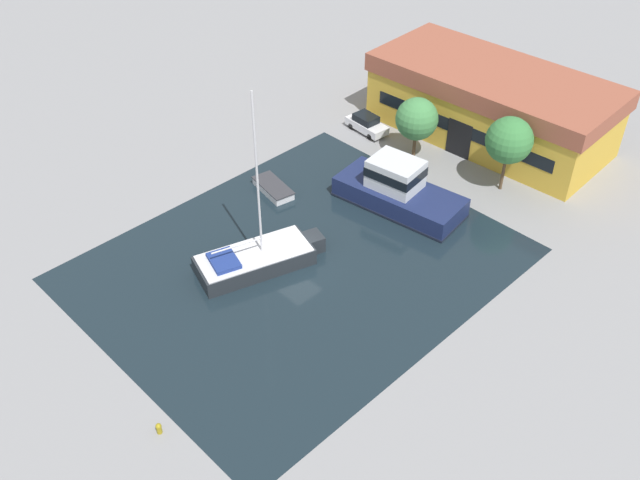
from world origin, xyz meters
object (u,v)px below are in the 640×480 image
(sailboat_moored, at_px, (257,258))
(motor_cruiser, at_px, (398,190))
(parked_car, at_px, (367,124))
(quay_tree_by_water, at_px, (417,119))
(warehouse_building, at_px, (491,104))
(small_dinghy, at_px, (273,188))
(quay_tree_near_building, at_px, (509,140))

(sailboat_moored, bearing_deg, motor_cruiser, 98.23)
(parked_car, bearing_deg, sailboat_moored, 25.42)
(sailboat_moored, bearing_deg, quay_tree_by_water, 112.40)
(warehouse_building, bearing_deg, quay_tree_by_water, -109.80)
(small_dinghy, bearing_deg, quay_tree_near_building, -32.50)
(quay_tree_by_water, distance_m, motor_cruiser, 7.92)
(quay_tree_near_building, bearing_deg, sailboat_moored, -107.66)
(quay_tree_by_water, relative_size, motor_cruiser, 0.51)
(quay_tree_by_water, bearing_deg, motor_cruiser, -60.29)
(parked_car, distance_m, sailboat_moored, 21.07)
(parked_car, xyz_separation_m, small_dinghy, (1.27, -12.66, -0.46))
(quay_tree_near_building, distance_m, parked_car, 14.61)
(parked_car, xyz_separation_m, sailboat_moored, (7.48, -19.69, -0.07))
(warehouse_building, height_order, parked_car, warehouse_building)
(sailboat_moored, bearing_deg, small_dinghy, 149.02)
(motor_cruiser, bearing_deg, quay_tree_near_building, -37.59)
(sailboat_moored, xyz_separation_m, small_dinghy, (-6.21, 7.03, -0.39))
(quay_tree_by_water, height_order, sailboat_moored, sailboat_moored)
(quay_tree_by_water, bearing_deg, small_dinghy, -110.15)
(quay_tree_by_water, distance_m, sailboat_moored, 19.75)
(warehouse_building, height_order, sailboat_moored, sailboat_moored)
(small_dinghy, bearing_deg, sailboat_moored, -127.91)
(quay_tree_by_water, xyz_separation_m, small_dinghy, (-4.56, -12.43, -3.35))
(quay_tree_near_building, height_order, parked_car, quay_tree_near_building)
(quay_tree_by_water, relative_size, sailboat_moored, 0.40)
(motor_cruiser, bearing_deg, parked_car, 46.74)
(sailboat_moored, height_order, small_dinghy, sailboat_moored)
(warehouse_building, xyz_separation_m, quay_tree_near_building, (5.88, -6.38, 1.40))
(warehouse_building, xyz_separation_m, small_dinghy, (-6.93, -20.06, -2.85))
(motor_cruiser, bearing_deg, small_dinghy, 117.21)
(quay_tree_by_water, bearing_deg, parked_car, 177.72)
(quay_tree_near_building, xyz_separation_m, small_dinghy, (-12.81, -13.68, -4.25))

